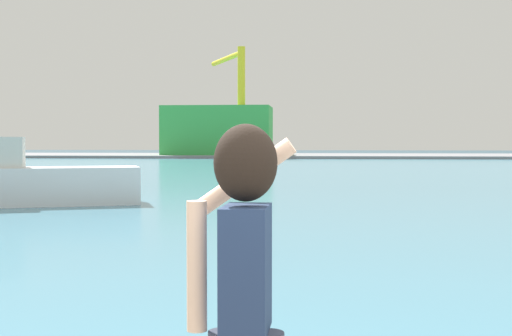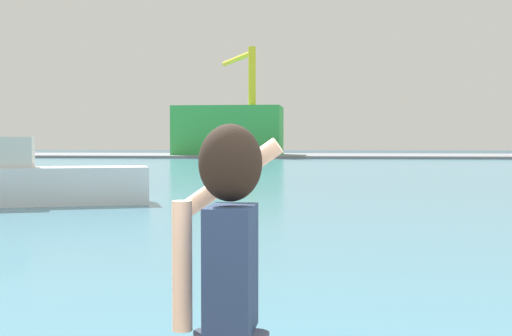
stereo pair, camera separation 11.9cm
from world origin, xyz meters
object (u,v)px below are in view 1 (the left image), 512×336
Objects in this scene: port_crane at (236,87)px; warehouse_left at (218,131)px; person_photographer at (244,277)px; boat_moored at (5,181)px.

warehouse_left is at bearing 154.01° from port_crane.
port_crane is at bearing 7.92° from person_photographer.
port_crane is (-10.56, 88.06, 7.82)m from person_photographer.
port_crane reaches higher than person_photographer.
person_photographer is 0.12× the size of warehouse_left.
boat_moored reaches higher than person_photographer.
boat_moored is 0.61× the size of warehouse_left.
boat_moored is at bearing -87.69° from warehouse_left.
person_photographer is 0.12× the size of port_crane.
port_crane reaches higher than boat_moored.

